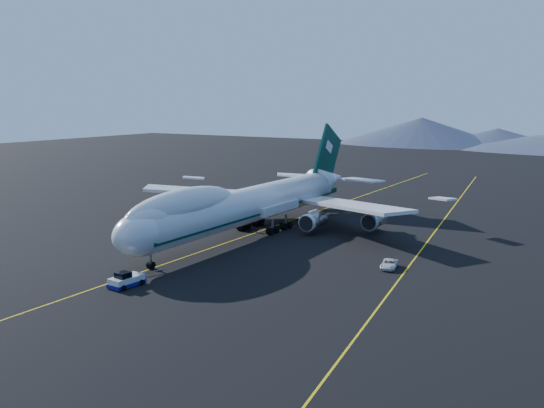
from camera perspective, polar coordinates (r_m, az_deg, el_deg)
The scene contains 6 objects.
ground at distance 111.85m, azimuth -2.14°, elevation -2.92°, with size 500.00×500.00×0.00m, color black.
taxiway_line_main at distance 111.84m, azimuth -2.14°, elevation -2.91°, with size 0.25×220.00×0.01m, color yellow.
taxiway_line_side at distance 108.34m, azimuth 14.29°, elevation -3.63°, with size 0.25×200.00×0.01m, color yellow.
boeing_747 at distance 110.74m, azimuth -2.15°, elevation 0.02°, with size 59.62×72.43×19.37m.
pushback_tug at distance 83.80m, azimuth -13.53°, elevation -7.10°, with size 3.09×5.01×2.10m.
service_van at distance 91.51m, azimuth 10.97°, elevation -5.57°, with size 2.17×4.70×1.31m, color silver.
Camera 1 is at (59.91, -91.16, 24.68)m, focal length 40.00 mm.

